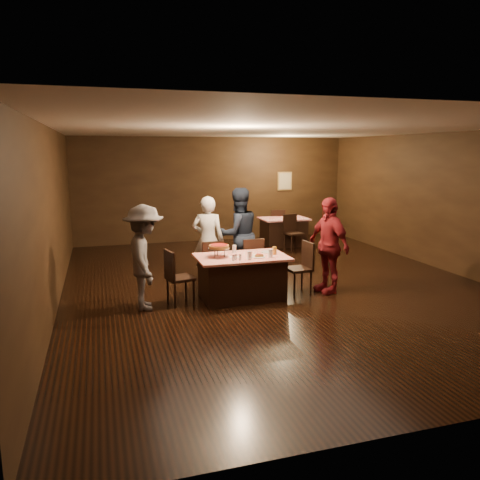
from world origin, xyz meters
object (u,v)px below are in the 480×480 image
object	(u,v)px
chair_end_right	(299,268)
glass_front_left	(250,255)
plate_empty	(268,252)
back_table	(284,232)
glass_back	(234,249)
chair_far_left	(210,264)
chair_back_far	(276,225)
diner_red_shirt	(328,245)
diner_white_jacket	(208,240)
diner_navy_hoodie	(238,234)
glass_amber	(274,251)
chair_back_near	(294,233)
main_table	(242,277)
glass_front_right	(271,253)
chair_end_left	(180,277)
diner_grey_knit	(145,257)
pizza_stand	(219,247)
chair_far_right	(250,261)

from	to	relation	value
chair_end_right	glass_front_left	distance (m)	1.15
chair_end_right	plate_empty	size ratio (longest dim) A/B	3.80
back_table	glass_back	size ratio (longest dim) A/B	9.29
chair_far_left	glass_back	distance (m)	0.68
glass_back	back_table	bearing A→B (deg)	56.89
chair_back_far	diner_red_shirt	world-z (taller)	diner_red_shirt
diner_white_jacket	diner_navy_hoodie	distance (m)	0.65
plate_empty	glass_amber	distance (m)	0.22
chair_back_near	diner_red_shirt	bearing A→B (deg)	-113.67
chair_back_far	main_table	bearing A→B (deg)	66.51
main_table	diner_red_shirt	world-z (taller)	diner_red_shirt
plate_empty	glass_amber	xyz separation A→B (m)	(0.05, -0.20, 0.06)
diner_navy_hoodie	chair_end_right	bearing A→B (deg)	114.15
diner_navy_hoodie	glass_front_right	world-z (taller)	diner_navy_hoodie
glass_front_left	chair_end_left	bearing A→B (deg)	165.38
glass_front_right	plate_empty	bearing A→B (deg)	75.96
chair_end_left	diner_red_shirt	size ratio (longest dim) A/B	0.54
chair_far_left	diner_red_shirt	size ratio (longest dim) A/B	0.54
chair_far_left	glass_amber	world-z (taller)	chair_far_left
diner_grey_knit	pizza_stand	xyz separation A→B (m)	(1.29, 0.12, 0.08)
chair_far_right	chair_end_left	bearing A→B (deg)	22.93
chair_back_near	diner_grey_knit	size ratio (longest dim) A/B	0.54
chair_end_left	chair_back_near	bearing A→B (deg)	-58.66
diner_red_shirt	glass_front_left	bearing A→B (deg)	-94.59
back_table	diner_grey_knit	distance (m)	6.05
main_table	glass_amber	xyz separation A→B (m)	(0.60, -0.05, 0.46)
chair_far_left	glass_front_left	xyz separation A→B (m)	(0.45, -1.05, 0.37)
chair_end_right	chair_back_near	bearing A→B (deg)	153.43
chair_far_right	diner_red_shirt	distance (m)	1.56
chair_end_left	pizza_stand	distance (m)	0.85
chair_far_right	chair_back_far	xyz separation A→B (m)	(2.12, 4.09, 0.00)
chair_far_right	chair_back_far	size ratio (longest dim) A/B	1.00
diner_white_jacket	glass_front_right	world-z (taller)	diner_white_jacket
pizza_stand	plate_empty	distance (m)	0.97
diner_grey_knit	diner_red_shirt	xyz separation A→B (m)	(3.34, -0.02, 0.01)
chair_far_left	diner_navy_hoodie	xyz separation A→B (m)	(0.70, 0.46, 0.46)
diner_navy_hoodie	glass_front_right	xyz separation A→B (m)	(0.15, -1.46, -0.10)
chair_back_far	plate_empty	distance (m)	5.10
diner_grey_knit	diner_red_shirt	world-z (taller)	diner_red_shirt
diner_white_jacket	plate_empty	bearing A→B (deg)	153.43
glass_front_right	chair_far_right	bearing A→B (deg)	92.86
diner_white_jacket	plate_empty	world-z (taller)	diner_white_jacket
diner_navy_hoodie	glass_back	xyz separation A→B (m)	(-0.35, -0.91, -0.10)
diner_grey_knit	glass_front_left	bearing A→B (deg)	-95.48
back_table	chair_far_left	bearing A→B (deg)	-129.91
main_table	glass_front_left	bearing A→B (deg)	-80.54
chair_end_left	glass_front_left	xyz separation A→B (m)	(1.15, -0.30, 0.37)
chair_far_left	plate_empty	size ratio (longest dim) A/B	3.80
chair_back_near	diner_grey_knit	distance (m)	5.57
chair_end_right	glass_amber	size ratio (longest dim) A/B	6.79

